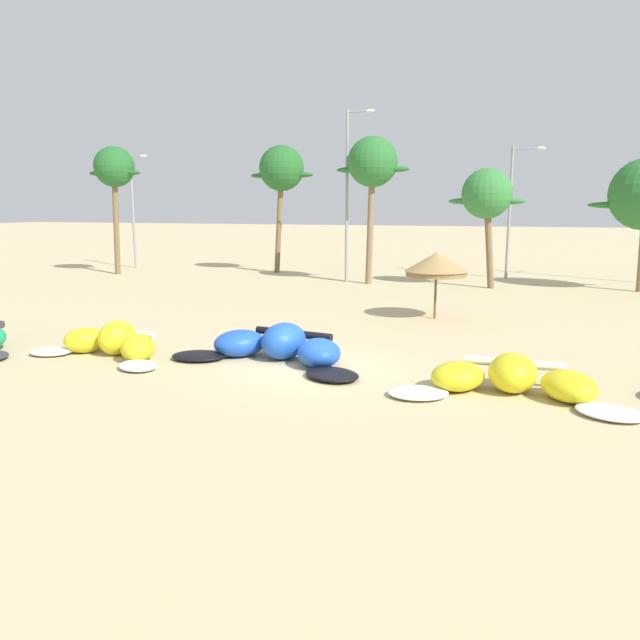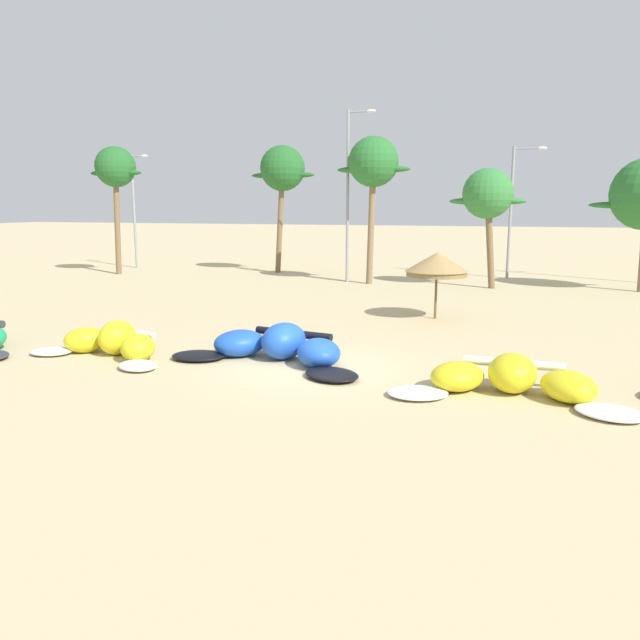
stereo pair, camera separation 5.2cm
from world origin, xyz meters
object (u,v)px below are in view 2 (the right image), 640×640
Objects in this scene: kite_left_of_center at (278,347)px; palm_left_of_gap at (373,164)px; beach_umbrella_near_van at (437,264)px; palm_left at (282,170)px; lamppost_east_center at (514,205)px; lamppost_west_center at (350,188)px; kite_center at (511,381)px; lamppost_west at (135,205)px; palm_center_left at (488,195)px; palm_leftmost at (115,170)px; kite_left at (111,343)px.

kite_left_of_center is 0.75× the size of palm_left_of_gap.
palm_left reaches higher than beach_umbrella_near_van.
palm_left is 1.05× the size of lamppost_east_center.
palm_left is 6.82m from lamppost_west_center.
palm_left_of_gap is at bearing 116.53° from beach_umbrella_near_van.
kite_center is 0.71× the size of palm_left_of_gap.
lamppost_west is 1.01× the size of lamppost_east_center.
palm_center_left is (4.71, 18.95, 4.68)m from kite_left_of_center.
palm_center_left is at bearing 1.55° from palm_left_of_gap.
palm_leftmost is 1.02× the size of lamppost_west.
lamppost_west_center is (1.81, 20.39, 5.14)m from kite_left.
kite_left is 24.94m from palm_leftmost.
kite_left reaches higher than kite_center.
palm_left_of_gap is 19.31m from lamppost_west.
lamppost_west reaches higher than lamppost_east_center.
kite_center is 0.60× the size of lamppost_west_center.
kite_left_of_center is 0.63× the size of lamppost_west_center.
kite_left_of_center is at bearing -44.41° from palm_leftmost.
palm_left_of_gap is at bearing 112.45° from kite_center.
beach_umbrella_near_van reaches higher than kite_left_of_center.
beach_umbrella_near_van is at bearing -58.37° from lamppost_west_center.
palm_left is at bearing 150.42° from palm_left_of_gap.
kite_left_of_center is at bearing -47.93° from lamppost_west.
palm_left_of_gap is (-8.31, 20.11, 6.50)m from kite_center.
lamppost_east_center reaches higher than kite_left_of_center.
kite_center is at bearing -88.66° from lamppost_east_center.
kite_left is at bearing 178.62° from kite_center.
palm_center_left is 0.80× the size of lamppost_west.
kite_left_of_center is 0.75× the size of palm_leftmost.
kite_left is at bearing -80.82° from palm_left.
palm_leftmost is at bearing 155.73° from beach_umbrella_near_van.
kite_center is at bearing -1.38° from kite_left.
kite_left is 0.63× the size of lamppost_east_center.
kite_left_of_center reaches higher than kite_center.
lamppost_east_center reaches higher than palm_center_left.
kite_left_of_center is at bearing -68.71° from palm_left.
kite_center is 0.73× the size of lamppost_west.
kite_left is at bearing -116.00° from palm_center_left.
palm_left is (10.07, 4.28, 0.01)m from palm_leftmost.
lamppost_east_center is at bearing 80.78° from beach_umbrella_near_van.
palm_center_left is 25.45m from lamppost_west.
kite_left_of_center is at bearing -84.85° from palm_left_of_gap.
lamppost_west_center reaches higher than lamppost_east_center.
palm_center_left is (9.76, 20.00, 4.70)m from kite_left.
palm_left_of_gap reaches higher than kite_left_of_center.
kite_left is 0.61× the size of palm_leftmost.
kite_left_of_center is 9.33m from beach_umbrella_near_van.
palm_left_of_gap is at bearing -178.45° from palm_center_left.
kite_left is 27.98m from lamppost_east_center.
kite_center is 0.91× the size of palm_center_left.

